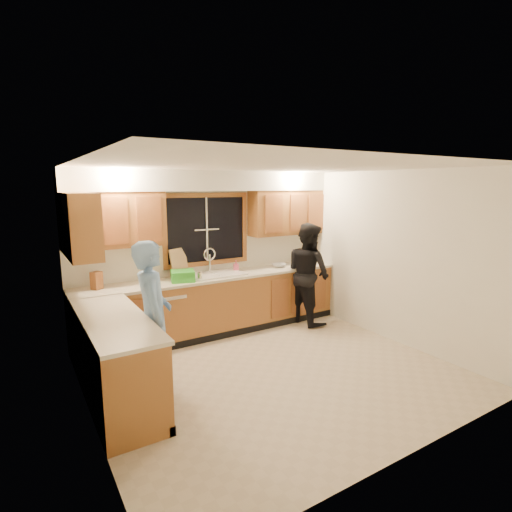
{
  "coord_description": "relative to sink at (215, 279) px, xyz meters",
  "views": [
    {
      "loc": [
        -2.62,
        -3.83,
        2.27
      ],
      "look_at": [
        0.15,
        0.65,
        1.35
      ],
      "focal_mm": 28.0,
      "sensor_mm": 36.0,
      "label": 1
    }
  ],
  "objects": [
    {
      "name": "wall_right",
      "position": [
        2.1,
        -1.6,
        0.39
      ],
      "size": [
        0.0,
        3.8,
        3.8
      ],
      "primitive_type": "plane",
      "rotation": [
        1.57,
        0.0,
        -1.57
      ],
      "color": "white",
      "rests_on": "ground"
    },
    {
      "name": "countertop_left",
      "position": [
        -1.79,
        -1.25,
        0.04
      ],
      "size": [
        0.63,
        1.9,
        0.04
      ],
      "primitive_type": "cube",
      "color": "beige",
      "rests_on": "base_cabinets_left"
    },
    {
      "name": "woman",
      "position": [
        1.53,
        -0.37,
        -0.02
      ],
      "size": [
        0.65,
        0.83,
        1.68
      ],
      "primitive_type": "imported",
      "rotation": [
        0.0,
        0.0,
        1.59
      ],
      "color": "black",
      "rests_on": "floor"
    },
    {
      "name": "soffit",
      "position": [
        0.0,
        0.12,
        1.49
      ],
      "size": [
        4.2,
        0.35,
        0.3
      ],
      "primitive_type": "cube",
      "color": "silver",
      "rests_on": "wall_back"
    },
    {
      "name": "base_cabinets_left",
      "position": [
        -1.8,
        -1.25,
        -0.42
      ],
      "size": [
        0.6,
        1.9,
        0.88
      ],
      "primitive_type": "cube",
      "color": "#A4652F",
      "rests_on": "ground"
    },
    {
      "name": "window_frame",
      "position": [
        0.0,
        0.29,
        0.74
      ],
      "size": [
        1.44,
        0.03,
        1.14
      ],
      "color": "black",
      "rests_on": "wall_back"
    },
    {
      "name": "upper_cabinets_return",
      "position": [
        -1.94,
        -0.48,
        0.96
      ],
      "size": [
        0.33,
        0.9,
        0.75
      ],
      "primitive_type": "cube",
      "color": "#A4652F",
      "rests_on": "wall_left"
    },
    {
      "name": "knife_block",
      "position": [
        -1.71,
        0.07,
        0.17
      ],
      "size": [
        0.17,
        0.16,
        0.24
      ],
      "primitive_type": "cube",
      "rotation": [
        0.0,
        0.0,
        0.62
      ],
      "color": "#99562A",
      "rests_on": "countertop_back"
    },
    {
      "name": "can_right",
      "position": [
        -0.34,
        -0.18,
        0.11
      ],
      "size": [
        0.06,
        0.06,
        0.11
      ],
      "primitive_type": "cylinder",
      "rotation": [
        0.0,
        0.0,
        0.03
      ],
      "color": "#BEB292",
      "rests_on": "countertop_back"
    },
    {
      "name": "ceiling",
      "position": [
        0.0,
        -1.6,
        1.64
      ],
      "size": [
        4.2,
        4.2,
        0.0
      ],
      "primitive_type": "plane",
      "rotation": [
        3.14,
        0.0,
        0.0
      ],
      "color": "white"
    },
    {
      "name": "can_left",
      "position": [
        -0.41,
        -0.08,
        0.11
      ],
      "size": [
        0.08,
        0.08,
        0.11
      ],
      "primitive_type": "cylinder",
      "rotation": [
        0.0,
        0.0,
        -0.29
      ],
      "color": "#BEB292",
      "rests_on": "countertop_back"
    },
    {
      "name": "wall_left",
      "position": [
        -2.1,
        -1.6,
        0.39
      ],
      "size": [
        0.0,
        3.8,
        3.8
      ],
      "primitive_type": "plane",
      "rotation": [
        1.57,
        0.0,
        1.57
      ],
      "color": "white",
      "rests_on": "ground"
    },
    {
      "name": "bowl",
      "position": [
        1.19,
        0.0,
        0.08
      ],
      "size": [
        0.27,
        0.27,
        0.06
      ],
      "primitive_type": "imported",
      "rotation": [
        0.0,
        0.0,
        -0.16
      ],
      "color": "silver",
      "rests_on": "countertop_back"
    },
    {
      "name": "cutting_board",
      "position": [
        -0.5,
        0.22,
        0.27
      ],
      "size": [
        0.34,
        0.23,
        0.42
      ],
      "primitive_type": "cube",
      "rotation": [
        -0.21,
        0.0,
        0.43
      ],
      "color": "tan",
      "rests_on": "countertop_back"
    },
    {
      "name": "wall_back",
      "position": [
        0.0,
        0.3,
        0.39
      ],
      "size": [
        4.2,
        0.0,
        4.2
      ],
      "primitive_type": "plane",
      "rotation": [
        1.57,
        0.0,
        0.0
      ],
      "color": "white",
      "rests_on": "ground"
    },
    {
      "name": "dishwasher",
      "position": [
        -0.85,
        -0.01,
        -0.45
      ],
      "size": [
        0.6,
        0.56,
        0.82
      ],
      "primitive_type": "cube",
      "color": "silver",
      "rests_on": "floor"
    },
    {
      "name": "upper_cabinets_right",
      "position": [
        1.43,
        0.13,
        0.96
      ],
      "size": [
        1.35,
        0.33,
        0.75
      ],
      "primitive_type": "cube",
      "color": "#A4652F",
      "rests_on": "wall_back"
    },
    {
      "name": "man",
      "position": [
        -1.38,
        -1.27,
        -0.01
      ],
      "size": [
        0.53,
        0.7,
        1.71
      ],
      "primitive_type": "imported",
      "rotation": [
        0.0,
        0.0,
        1.35
      ],
      "color": "#6F9AD1",
      "rests_on": "floor"
    },
    {
      "name": "stove",
      "position": [
        -1.8,
        -1.82,
        -0.41
      ],
      "size": [
        0.58,
        0.75,
        0.9
      ],
      "primitive_type": "cube",
      "color": "silver",
      "rests_on": "floor"
    },
    {
      "name": "dish_crate",
      "position": [
        -0.57,
        -0.1,
        0.13
      ],
      "size": [
        0.4,
        0.39,
        0.15
      ],
      "primitive_type": "cube",
      "rotation": [
        0.0,
        0.0,
        -0.29
      ],
      "color": "green",
      "rests_on": "countertop_back"
    },
    {
      "name": "base_cabinets_back",
      "position": [
        0.0,
        -0.0,
        -0.42
      ],
      "size": [
        4.2,
        0.6,
        0.88
      ],
      "primitive_type": "cube",
      "color": "#A4652F",
      "rests_on": "ground"
    },
    {
      "name": "soap_bottle",
      "position": [
        0.41,
        0.08,
        0.14
      ],
      "size": [
        0.1,
        0.1,
        0.18
      ],
      "primitive_type": "imported",
      "rotation": [
        0.0,
        0.0,
        -0.35
      ],
      "color": "#DB5374",
      "rests_on": "countertop_back"
    },
    {
      "name": "countertop_back",
      "position": [
        0.0,
        -0.02,
        0.04
      ],
      "size": [
        4.2,
        0.63,
        0.04
      ],
      "primitive_type": "cube",
      "color": "beige",
      "rests_on": "base_cabinets_back"
    },
    {
      "name": "sink",
      "position": [
        0.0,
        0.0,
        0.0
      ],
      "size": [
        0.86,
        0.52,
        0.57
      ],
      "color": "white",
      "rests_on": "countertop_back"
    },
    {
      "name": "upper_cabinets_left",
      "position": [
        -1.43,
        0.13,
        0.96
      ],
      "size": [
        1.35,
        0.33,
        0.75
      ],
      "primitive_type": "cube",
      "color": "#A4652F",
      "rests_on": "wall_back"
    },
    {
      "name": "floor",
      "position": [
        0.0,
        -1.6,
        -0.86
      ],
      "size": [
        4.2,
        4.2,
        0.0
      ],
      "primitive_type": "plane",
      "color": "#C3B096",
      "rests_on": "ground"
    }
  ]
}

